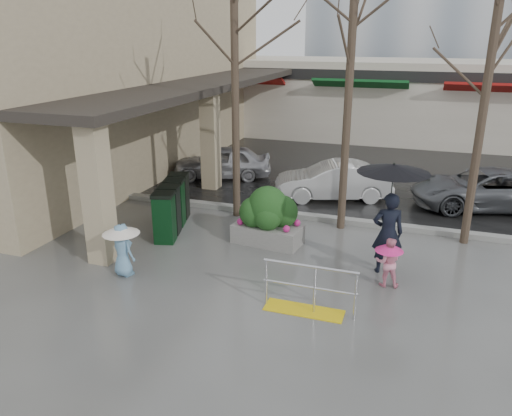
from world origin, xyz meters
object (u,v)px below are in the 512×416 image
Objects in this scene: tree_mideast at (492,52)px; car_b at (333,181)px; tree_west at (235,41)px; child_blue at (122,244)px; handrail at (307,295)px; child_pink at (388,259)px; car_c at (485,189)px; planter at (268,216)px; news_boxes at (172,206)px; tree_midwest at (352,35)px; woman at (390,207)px; car_a at (222,162)px.

tree_mideast is 1.70× the size of car_b.
tree_west reaches higher than child_blue.
tree_west reaches higher than car_b.
child_blue is (-4.36, 0.20, 0.39)m from handrail.
tree_mideast is 5.20× the size of child_blue.
car_b is at bearing -76.07° from child_pink.
handrail is at bearing -41.22° from car_c.
child_blue is at bearing -131.67° from planter.
news_boxes reaches higher than car_c.
news_boxes is (-4.51, -1.64, -4.55)m from tree_midwest.
tree_mideast is at bearing -126.88° from child_pink.
handrail is 6.83m from tree_midwest.
news_boxes is at bearing 145.90° from handrail.
tree_mideast is 6.38m from car_b.
car_b is (-4.04, 2.56, -4.23)m from tree_mideast.
child_pink is 6.82m from car_c.
planter is 2.87m from news_boxes.
child_pink is 0.29× the size of car_b.
child_blue is at bearing 177.33° from handrail.
tree_midwest is at bearing 0.00° from tree_west.
tree_midwest is 6.61m from news_boxes.
handrail is at bearing -164.20° from child_blue.
child_pink is 0.25× the size of car_c.
tree_mideast reaches higher than child_pink.
woman reaches higher than child_pink.
woman is 2.10× the size of child_blue.
car_c reaches higher than handrail.
car_a is at bearing -124.83° from car_b.
woman is 0.71× the size of car_a.
news_boxes is at bearing -168.17° from tree_mideast.
tree_midwest is at bearing 35.75° from car_a.
woman is 1.40× the size of planter.
child_pink is at bearing -118.91° from tree_mideast.
woman is 0.58× the size of car_c.
car_c is at bearing -129.41° from woman.
tree_mideast is 3.46× the size of planter.
woman is 2.34× the size of child_pink.
woman is at bearing -23.41° from news_boxes.
car_b reaches higher than handrail.
tree_west is 6.19m from car_a.
handrail is at bearing -123.19° from tree_mideast.
child_blue is at bearing -11.39° from car_a.
tree_mideast is 4.48m from woman.
child_pink is (0.10, -0.67, -0.97)m from woman.
car_a is (-6.80, 6.93, -0.01)m from child_pink.
tree_west reaches higher than child_pink.
news_boxes is (-7.81, -1.64, -4.18)m from tree_mideast.
car_a is at bearing 122.22° from handrail.
woman is 5.58m from car_b.
car_a and car_c have the same top height.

